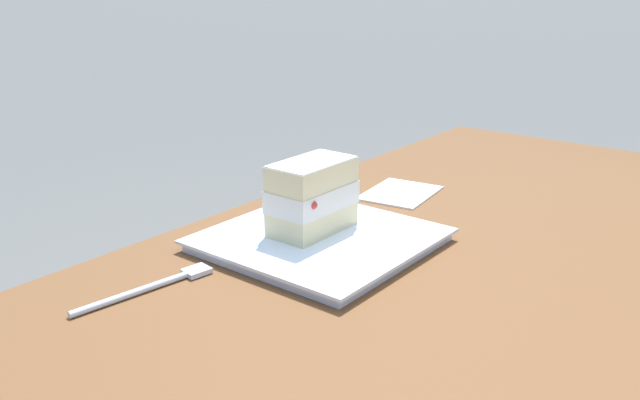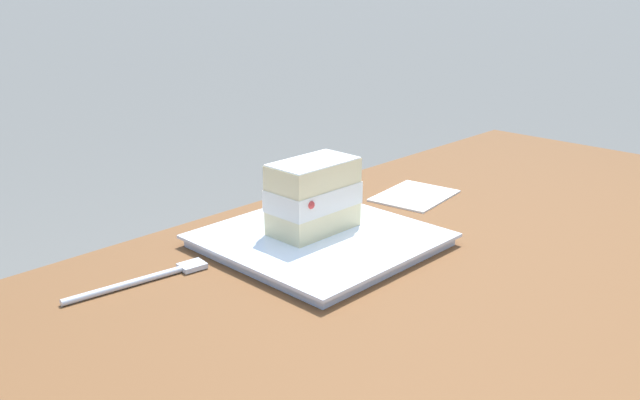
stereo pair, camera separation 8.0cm
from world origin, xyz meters
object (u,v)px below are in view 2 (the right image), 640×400
object	(u,v)px
patio_table	(585,393)
cake_slice	(313,196)
dessert_fork	(147,279)
dessert_plate	(320,240)
paper_napkin	(415,196)

from	to	relation	value
patio_table	cake_slice	size ratio (longest dim) A/B	12.48
cake_slice	dessert_fork	size ratio (longest dim) A/B	0.69
dessert_plate	dessert_fork	distance (m)	0.23
patio_table	paper_napkin	distance (m)	0.44
patio_table	dessert_fork	bearing A→B (deg)	122.50
dessert_plate	paper_napkin	bearing A→B (deg)	7.72
dessert_fork	paper_napkin	size ratio (longest dim) A/B	1.21
dessert_plate	cake_slice	bearing A→B (deg)	70.49
dessert_plate	dessert_fork	world-z (taller)	dessert_plate
patio_table	paper_napkin	size ratio (longest dim) A/B	10.33
dessert_fork	paper_napkin	xyz separation A→B (m)	(0.47, -0.03, -0.00)
paper_napkin	dessert_fork	bearing A→B (deg)	175.89
dessert_fork	cake_slice	bearing A→B (deg)	-12.64
patio_table	dessert_plate	bearing A→B (deg)	97.66
cake_slice	patio_table	bearing A→B (deg)	-83.72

